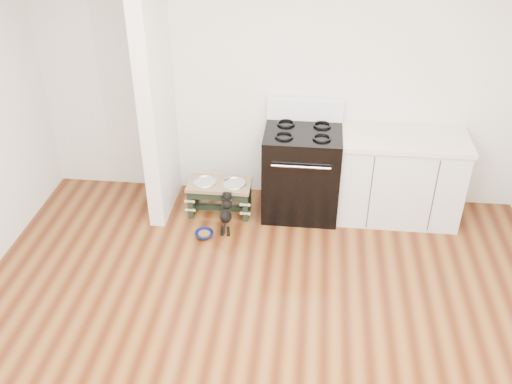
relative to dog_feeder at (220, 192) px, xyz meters
name	(u,v)px	position (x,y,z in m)	size (l,w,h in m)	color
ground	(253,368)	(0.58, -2.02, -0.25)	(5.00, 5.00, 0.00)	#451D0C
room_shell	(252,183)	(0.58, -2.02, 1.37)	(5.00, 5.00, 5.00)	silver
partition_wall	(155,86)	(-0.60, 0.08, 1.10)	(0.15, 0.80, 2.70)	silver
oven_range	(302,170)	(0.83, 0.14, 0.22)	(0.76, 0.69, 1.14)	black
cabinet_run	(399,177)	(1.81, 0.16, 0.20)	(1.24, 0.64, 0.91)	silver
dog_feeder	(220,192)	(0.00, 0.00, 0.00)	(0.65, 0.35, 0.37)	black
puppy	(226,212)	(0.12, -0.30, -0.04)	(0.11, 0.33, 0.40)	black
floor_bowl	(204,234)	(-0.09, -0.45, -0.22)	(0.23, 0.23, 0.06)	#0B1552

